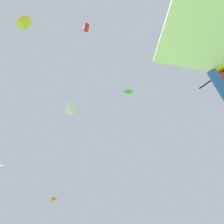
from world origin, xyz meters
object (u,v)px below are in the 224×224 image
at_px(distant_kite_red_low_right, 86,28).
at_px(marker_flag, 54,201).
at_px(distant_kite_white_high_right, 71,108).
at_px(distant_kite_yellow_overhead_distant, 24,22).
at_px(distant_kite_white_mid_left, 8,178).
at_px(distant_kite_red_far_center, 93,185).
at_px(distant_kite_green_high_left, 129,91).

xyz_separation_m(distant_kite_red_low_right, marker_flag, (-0.80, -1.57, -15.99)).
bearing_deg(distant_kite_white_high_right, distant_kite_yellow_overhead_distant, -128.10).
relative_size(distant_kite_red_low_right, marker_flag, 0.48).
xyz_separation_m(distant_kite_white_high_right, distant_kite_white_mid_left, (-5.09, 14.25, -6.02)).
height_order(distant_kite_red_far_center, distant_kite_yellow_overhead_distant, distant_kite_yellow_overhead_distant).
distance_m(distant_kite_white_mid_left, distant_kite_yellow_overhead_distant, 23.41).
distance_m(distant_kite_green_high_left, marker_flag, 9.77).
xyz_separation_m(distant_kite_white_high_right, marker_flag, (-1.89, -9.09, -10.97)).
xyz_separation_m(distant_kite_red_far_center, distant_kite_yellow_overhead_distant, (-13.13, -17.12, 8.51)).
bearing_deg(distant_kite_red_low_right, distant_kite_red_far_center, 64.32).
xyz_separation_m(distant_kite_red_low_right, distant_kite_red_far_center, (8.08, 16.81, -11.84)).
distance_m(distant_kite_red_low_right, distant_kite_white_high_right, 9.10).
xyz_separation_m(distant_kite_yellow_overhead_distant, marker_flag, (4.25, -1.26, -12.66)).
bearing_deg(distant_kite_red_far_center, distant_kite_red_low_right, -115.68).
bearing_deg(distant_kite_white_mid_left, distant_kite_green_high_left, -70.62).
height_order(distant_kite_red_far_center, distant_kite_white_mid_left, distant_kite_white_mid_left).
xyz_separation_m(distant_kite_white_high_right, distant_kite_green_high_left, (2.91, -8.48, -2.48)).
distance_m(distant_kite_red_far_center, marker_flag, 20.83).
height_order(distant_kite_white_high_right, distant_kite_green_high_left, distant_kite_white_high_right).
bearing_deg(distant_kite_red_low_right, distant_kite_white_mid_left, 100.40).
relative_size(distant_kite_green_high_left, distant_kite_white_mid_left, 1.54).
height_order(distant_kite_red_low_right, distant_kite_red_far_center, distant_kite_red_low_right).
bearing_deg(distant_kite_red_low_right, distant_kite_white_high_right, 81.72).
relative_size(distant_kite_red_far_center, marker_flag, 0.43).
distance_m(distant_kite_red_far_center, distant_kite_yellow_overhead_distant, 23.19).
bearing_deg(distant_kite_yellow_overhead_distant, distant_kite_red_far_center, 52.52).
height_order(distant_kite_white_mid_left, distant_kite_yellow_overhead_distant, distant_kite_yellow_overhead_distant).
xyz_separation_m(distant_kite_red_far_center, marker_flag, (-8.88, -18.38, -4.15)).
bearing_deg(distant_kite_green_high_left, marker_flag, -172.70).
distance_m(distant_kite_white_high_right, distant_kite_white_mid_left, 16.29).
xyz_separation_m(distant_kite_green_high_left, distant_kite_red_far_center, (4.08, 17.77, -4.34)).
height_order(distant_kite_white_mid_left, marker_flag, distant_kite_white_mid_left).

